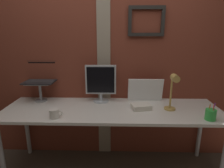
{
  "coord_description": "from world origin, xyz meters",
  "views": [
    {
      "loc": [
        0.15,
        -1.85,
        1.57
      ],
      "look_at": [
        0.09,
        0.17,
        1.02
      ],
      "focal_mm": 30.46,
      "sensor_mm": 36.0,
      "label": 1
    }
  ],
  "objects_px": {
    "monitor": "(101,82)",
    "pen_cup": "(211,115)",
    "laptop": "(41,76)",
    "coffee_mug": "(54,113)",
    "desk_lamp": "(173,88)",
    "whiteboard_panel": "(145,90)"
  },
  "relations": [
    {
      "from": "laptop",
      "to": "pen_cup",
      "type": "relative_size",
      "value": 2.06
    },
    {
      "from": "monitor",
      "to": "laptop",
      "type": "relative_size",
      "value": 1.23
    },
    {
      "from": "desk_lamp",
      "to": "coffee_mug",
      "type": "xyz_separation_m",
      "value": [
        -1.17,
        -0.19,
        -0.2
      ]
    },
    {
      "from": "monitor",
      "to": "coffee_mug",
      "type": "xyz_separation_m",
      "value": [
        -0.41,
        -0.46,
        -0.2
      ]
    },
    {
      "from": "desk_lamp",
      "to": "pen_cup",
      "type": "relative_size",
      "value": 2.33
    },
    {
      "from": "desk_lamp",
      "to": "coffee_mug",
      "type": "relative_size",
      "value": 3.05
    },
    {
      "from": "coffee_mug",
      "to": "desk_lamp",
      "type": "bearing_deg",
      "value": 9.22
    },
    {
      "from": "monitor",
      "to": "desk_lamp",
      "type": "relative_size",
      "value": 1.09
    },
    {
      "from": "pen_cup",
      "to": "laptop",
      "type": "bearing_deg",
      "value": 163.45
    },
    {
      "from": "laptop",
      "to": "coffee_mug",
      "type": "bearing_deg",
      "value": -59.68
    },
    {
      "from": "desk_lamp",
      "to": "coffee_mug",
      "type": "height_order",
      "value": "desk_lamp"
    },
    {
      "from": "laptop",
      "to": "desk_lamp",
      "type": "bearing_deg",
      "value": -13.09
    },
    {
      "from": "whiteboard_panel",
      "to": "desk_lamp",
      "type": "xyz_separation_m",
      "value": [
        0.23,
        -0.3,
        0.11
      ]
    },
    {
      "from": "laptop",
      "to": "coffee_mug",
      "type": "xyz_separation_m",
      "value": [
        0.31,
        -0.53,
        -0.25
      ]
    },
    {
      "from": "pen_cup",
      "to": "desk_lamp",
      "type": "bearing_deg",
      "value": 148.98
    },
    {
      "from": "monitor",
      "to": "laptop",
      "type": "height_order",
      "value": "laptop"
    },
    {
      "from": "laptop",
      "to": "coffee_mug",
      "type": "relative_size",
      "value": 2.7
    },
    {
      "from": "whiteboard_panel",
      "to": "pen_cup",
      "type": "distance_m",
      "value": 0.74
    },
    {
      "from": "monitor",
      "to": "pen_cup",
      "type": "distance_m",
      "value": 1.18
    },
    {
      "from": "monitor",
      "to": "desk_lamp",
      "type": "xyz_separation_m",
      "value": [
        0.76,
        -0.27,
        0.01
      ]
    },
    {
      "from": "laptop",
      "to": "pen_cup",
      "type": "xyz_separation_m",
      "value": [
        1.8,
        -0.53,
        -0.24
      ]
    },
    {
      "from": "whiteboard_panel",
      "to": "desk_lamp",
      "type": "distance_m",
      "value": 0.4
    }
  ]
}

